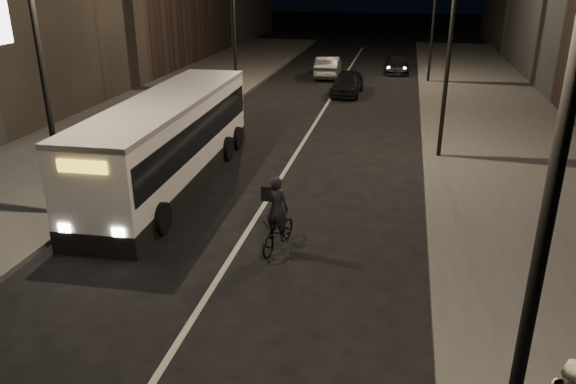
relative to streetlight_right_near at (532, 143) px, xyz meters
The scene contains 12 objects.
ground 8.55m from the streetlight_right_near, 143.12° to the left, with size 180.00×180.00×0.00m, color black.
sidewalk_right 19.02m from the streetlight_right_near, 80.02° to the left, with size 7.00×70.00×0.16m, color #3B3B39.
sidewalk_left 23.31m from the streetlight_right_near, 127.54° to the left, with size 7.00×70.00×0.16m, color #3B3B39.
streetlight_right_near is the anchor object (origin of this frame).
streetlight_right_mid 16.00m from the streetlight_right_near, 90.00° to the left, with size 1.20×0.44×8.12m.
streetlight_left_near 13.33m from the streetlight_right_near, 143.12° to the left, with size 1.20×0.44×8.12m.
streetlight_left_far 28.10m from the streetlight_right_near, 112.30° to the left, with size 1.20×0.44×8.12m.
city_bus 14.99m from the streetlight_right_near, 127.97° to the left, with size 2.85×11.20×3.00m.
cyclist_on_bicycle 9.66m from the streetlight_right_near, 120.08° to the left, with size 1.01×1.93×2.11m.
car_near 28.19m from the streetlight_right_near, 99.38° to the left, with size 1.64×4.08×1.39m, color black.
car_mid 33.80m from the streetlight_right_near, 101.06° to the left, with size 1.53×4.38×1.44m, color #3A3B3D.
car_far 36.17m from the streetlight_right_near, 92.90° to the left, with size 1.67×4.11×1.19m, color black.
Camera 1 is at (4.04, -9.71, 6.97)m, focal length 35.00 mm.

